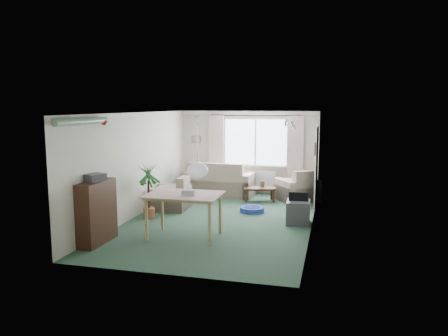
% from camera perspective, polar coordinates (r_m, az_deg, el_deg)
% --- Properties ---
extents(ground, '(6.50, 6.50, 0.00)m').
position_cam_1_polar(ground, '(9.85, -0.43, -6.88)').
color(ground, '#2C4A36').
extents(window, '(1.80, 0.03, 1.30)m').
position_cam_1_polar(window, '(12.67, 4.15, 3.37)').
color(window, white).
extents(curtain_rod, '(2.60, 0.03, 0.03)m').
position_cam_1_polar(curtain_rod, '(12.55, 4.12, 6.85)').
color(curtain_rod, black).
extents(curtain_left, '(0.45, 0.08, 2.00)m').
position_cam_1_polar(curtain_left, '(12.84, -1.01, 2.43)').
color(curtain_left, beige).
extents(curtain_right, '(0.45, 0.08, 2.00)m').
position_cam_1_polar(curtain_right, '(12.44, 9.28, 2.13)').
color(curtain_right, beige).
extents(radiator, '(1.20, 0.10, 0.55)m').
position_cam_1_polar(radiator, '(12.77, 4.06, -1.57)').
color(radiator, white).
extents(doorway, '(0.03, 0.95, 2.00)m').
position_cam_1_polar(doorway, '(11.51, 11.99, 0.22)').
color(doorway, black).
extents(pendant_lamp, '(0.36, 0.36, 0.36)m').
position_cam_1_polar(pendant_lamp, '(7.32, -3.49, -0.32)').
color(pendant_lamp, white).
extents(tinsel_garland, '(1.60, 1.60, 0.12)m').
position_cam_1_polar(tinsel_garland, '(8.15, -17.96, 5.82)').
color(tinsel_garland, '#196626').
extents(bauble_cluster_a, '(0.20, 0.20, 0.20)m').
position_cam_1_polar(bauble_cluster_a, '(10.16, 8.01, 6.19)').
color(bauble_cluster_a, silver).
extents(bauble_cluster_b, '(0.20, 0.20, 0.20)m').
position_cam_1_polar(bauble_cluster_b, '(8.94, 9.08, 5.90)').
color(bauble_cluster_b, silver).
extents(wall_picture_back, '(0.28, 0.03, 0.22)m').
position_cam_1_polar(wall_picture_back, '(13.10, -3.64, 3.75)').
color(wall_picture_back, brown).
extents(wall_picture_right, '(0.03, 0.24, 0.30)m').
position_cam_1_polar(wall_picture_right, '(10.46, 11.82, 2.47)').
color(wall_picture_right, brown).
extents(sofa, '(1.99, 1.12, 0.97)m').
position_cam_1_polar(sofa, '(12.53, -0.54, -1.33)').
color(sofa, beige).
rests_on(sofa, ground).
extents(armchair_corner, '(1.31, 1.30, 0.86)m').
position_cam_1_polar(armchair_corner, '(11.95, 9.53, -2.19)').
color(armchair_corner, '#C7B597').
rests_on(armchair_corner, ground).
extents(armchair_left, '(0.90, 0.95, 0.81)m').
position_cam_1_polar(armchair_left, '(10.94, -7.01, -3.23)').
color(armchair_left, beige).
rests_on(armchair_left, ground).
extents(coffee_table, '(0.93, 0.68, 0.38)m').
position_cam_1_polar(coffee_table, '(11.81, 4.60, -3.42)').
color(coffee_table, black).
rests_on(coffee_table, ground).
extents(photo_frame, '(0.12, 0.03, 0.16)m').
position_cam_1_polar(photo_frame, '(11.78, 5.02, -2.14)').
color(photo_frame, brown).
rests_on(photo_frame, coffee_table).
extents(bookshelf, '(0.33, 0.97, 1.18)m').
position_cam_1_polar(bookshelf, '(8.50, -16.30, -5.57)').
color(bookshelf, black).
rests_on(bookshelf, ground).
extents(hifi_box, '(0.37, 0.42, 0.14)m').
position_cam_1_polar(hifi_box, '(8.38, -16.55, -1.19)').
color(hifi_box, '#3F3F45').
rests_on(hifi_box, bookshelf).
extents(houseplant, '(0.72, 0.72, 1.27)m').
position_cam_1_polar(houseplant, '(10.07, -9.83, -2.94)').
color(houseplant, '#1C5421').
rests_on(houseplant, ground).
extents(dining_table, '(1.35, 0.91, 0.84)m').
position_cam_1_polar(dining_table, '(8.60, -5.20, -6.26)').
color(dining_table, tan).
rests_on(dining_table, ground).
extents(gift_box, '(0.28, 0.23, 0.12)m').
position_cam_1_polar(gift_box, '(8.39, -4.66, -3.26)').
color(gift_box, silver).
rests_on(gift_box, dining_table).
extents(tv_cube, '(0.53, 0.57, 0.50)m').
position_cam_1_polar(tv_cube, '(9.69, 9.67, -5.72)').
color(tv_cube, '#393A3F').
rests_on(tv_cube, ground).
extents(pet_bed, '(0.66, 0.66, 0.12)m').
position_cam_1_polar(pet_bed, '(10.64, 3.69, -5.43)').
color(pet_bed, navy).
rests_on(pet_bed, ground).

